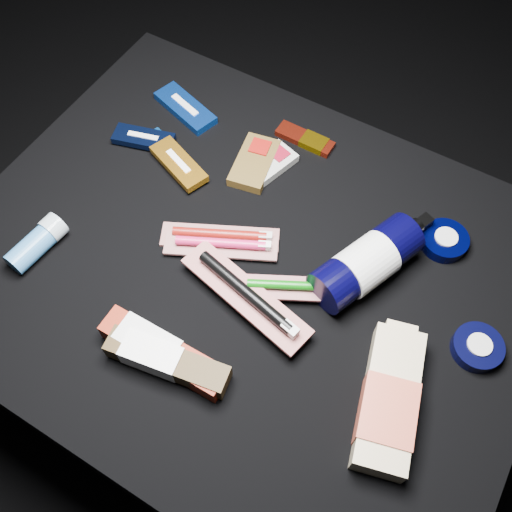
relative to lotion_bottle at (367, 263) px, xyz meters
The scene contains 20 objects.
ground 0.48m from the lotion_bottle, 155.85° to the right, with size 3.00×3.00×0.00m, color black.
cloth_table 0.31m from the lotion_bottle, 155.85° to the right, with size 0.98×0.78×0.40m, color black.
luna_bar_0 0.49m from the lotion_bottle, 161.27° to the left, with size 0.15×0.09×0.02m.
luna_bar_1 0.44m from the lotion_bottle, behind, with size 0.12×0.07×0.01m.
luna_bar_2 0.49m from the lotion_bottle, behind, with size 0.12×0.07×0.02m.
luna_bar_3 0.39m from the lotion_bottle, behind, with size 0.13×0.09×0.02m.
clif_bar_0 0.30m from the lotion_bottle, 158.02° to the left, with size 0.09×0.13×0.02m.
clif_bar_1 0.28m from the lotion_bottle, 153.91° to the left, with size 0.08×0.12×0.02m.
power_bar 0.30m from the lotion_bottle, 135.89° to the left, with size 0.11×0.04×0.01m.
lotion_bottle is the anchor object (origin of this frame).
cream_tin_upper 0.16m from the lotion_bottle, 52.89° to the left, with size 0.08×0.08×0.02m.
cream_tin_lower 0.21m from the lotion_bottle, ahead, with size 0.08×0.08×0.02m.
bodywash_bottle 0.22m from the lotion_bottle, 56.17° to the right, with size 0.13×0.23×0.05m.
deodorant_stick 0.55m from the lotion_bottle, 154.47° to the right, with size 0.05×0.11×0.04m.
toothbrush_pack_0 0.25m from the lotion_bottle, 165.82° to the right, with size 0.20×0.13×0.02m.
toothbrush_pack_1 0.24m from the lotion_bottle, 160.94° to the right, with size 0.19×0.13×0.02m.
toothbrush_pack_2 0.12m from the lotion_bottle, 132.52° to the right, with size 0.18×0.12×0.02m.
toothbrush_pack_3 0.20m from the lotion_bottle, 133.61° to the right, with size 0.25×0.11×0.03m.
toothpaste_carton_red 0.36m from the lotion_bottle, 126.05° to the right, with size 0.21×0.05×0.04m.
toothpaste_carton_green 0.36m from the lotion_bottle, 123.07° to the right, with size 0.20×0.07×0.04m.
Camera 1 is at (0.26, -0.40, 1.24)m, focal length 40.00 mm.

